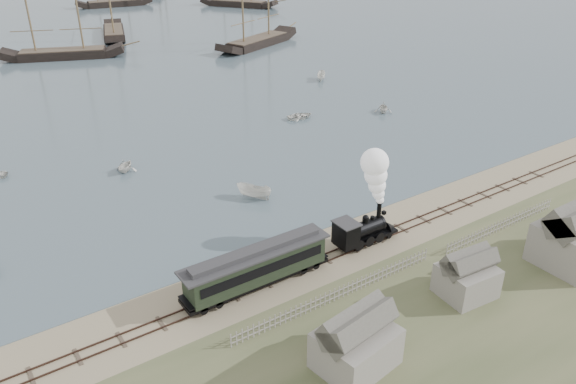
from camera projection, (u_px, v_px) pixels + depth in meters
ground at (347, 235)px, 51.72m from camera, size 600.00×600.00×0.00m
harbor_water at (3, 0)px, 176.77m from camera, size 600.00×336.00×0.06m
rail_track at (361, 244)px, 50.23m from camera, size 120.00×1.80×0.16m
picket_fence_west at (339, 299)px, 43.32m from camera, size 19.00×0.10×1.20m
picket_fence_east at (501, 230)px, 52.44m from camera, size 15.00×0.10×1.20m
shed_left at (355, 365)px, 37.16m from camera, size 5.00×4.00×4.10m
shed_mid at (464, 294)px, 43.89m from camera, size 4.00×3.50×3.60m
shed_right at (569, 261)px, 47.91m from camera, size 6.00×5.00×5.10m
locomotive at (374, 202)px, 49.06m from camera, size 6.80×2.54×8.48m
passenger_coach at (257, 265)px, 43.93m from camera, size 12.65×2.44×3.07m
beached_dinghy at (301, 249)px, 48.77m from camera, size 3.67×4.68×0.88m
rowboat_1 at (125, 165)px, 63.47m from camera, size 3.80×3.81×1.52m
rowboat_2 at (254, 192)px, 57.67m from camera, size 3.93×3.45×1.48m
rowboat_3 at (300, 116)px, 79.39m from camera, size 3.11×4.06×0.78m
rowboat_4 at (383, 107)px, 81.52m from camera, size 3.89×3.82×1.55m
rowboat_5 at (321, 76)px, 96.61m from camera, size 3.55×3.34×1.37m
schooner_2 at (54, 5)px, 106.02m from camera, size 23.56×13.38×20.00m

